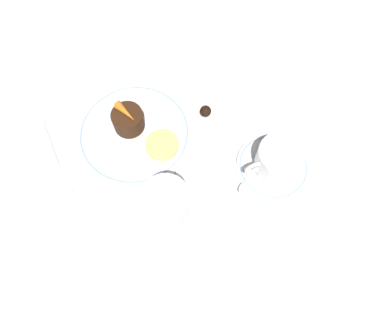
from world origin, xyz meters
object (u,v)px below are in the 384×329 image
object	(u,v)px
dinner_plate	(135,134)
wine_glass	(166,205)
fork	(57,165)
dessert_cake	(128,120)
coffee_cup	(278,159)

from	to	relation	value
dinner_plate	wine_glass	world-z (taller)	wine_glass
fork	dessert_cake	bearing A→B (deg)	-169.98
dessert_cake	wine_glass	bearing A→B (deg)	93.17
dinner_plate	dessert_cake	distance (m)	0.03
fork	dessert_cake	world-z (taller)	dessert_cake
fork	dessert_cake	distance (m)	0.16
dinner_plate	wine_glass	size ratio (longest dim) A/B	1.76
coffee_cup	dinner_plate	bearing A→B (deg)	-35.39
coffee_cup	dessert_cake	distance (m)	0.29
dinner_plate	wine_glass	xyz separation A→B (m)	(-0.01, 0.18, 0.08)
dinner_plate	dessert_cake	bearing A→B (deg)	-78.91
dinner_plate	fork	world-z (taller)	dinner_plate
wine_glass	dessert_cake	world-z (taller)	wine_glass
wine_glass	fork	bearing A→B (deg)	-46.25
coffee_cup	fork	bearing A→B (deg)	-21.48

